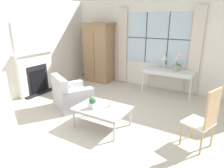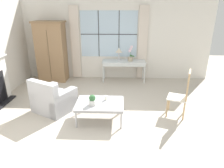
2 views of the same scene
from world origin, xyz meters
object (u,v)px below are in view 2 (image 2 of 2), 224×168
potted_plant_small (92,100)px  armoire (52,52)px  armchair_upholstered (53,100)px  console_table (124,63)px  potted_orchid (130,55)px  table_lamp (119,51)px  pillar_candle (106,98)px  side_chair_wooden (183,92)px  coffee_table (100,104)px

potted_plant_small → armoire: bearing=122.1°
armoire → potted_plant_small: (1.79, -2.85, -0.48)m
armoire → armchair_upholstered: size_ratio=1.79×
console_table → potted_orchid: 0.36m
armoire → armchair_upholstered: armoire is taller
table_lamp → console_table: bearing=-16.4°
armoire → potted_plant_small: size_ratio=8.52×
pillar_candle → armoire: bearing=128.5°
table_lamp → armoire: bearing=-178.3°
potted_orchid → side_chair_wooden: size_ratio=0.48×
console_table → armoire: bearing=-179.7°
table_lamp → coffee_table: table_lamp is taller
armchair_upholstered → side_chair_wooden: size_ratio=1.01×
table_lamp → pillar_candle: table_lamp is taller
side_chair_wooden → potted_plant_small: (-2.08, -0.39, -0.06)m
coffee_table → potted_plant_small: bearing=-140.6°
console_table → side_chair_wooden: size_ratio=1.33×
armchair_upholstered → potted_plant_small: 1.22m
armchair_upholstered → side_chair_wooden: side_chair_wooden is taller
table_lamp → potted_orchid: bearing=-5.5°
potted_plant_small → potted_orchid: bearing=71.5°
armoire → coffee_table: bearing=-54.6°
potted_plant_small → pillar_candle: 0.38m
potted_orchid → side_chair_wooden: potted_orchid is taller
armchair_upholstered → potted_plant_small: size_ratio=4.75×
console_table → side_chair_wooden: 2.81m
potted_orchid → coffee_table: size_ratio=0.50×
armchair_upholstered → coffee_table: size_ratio=1.06×
console_table → potted_plant_small: size_ratio=6.23×
console_table → potted_plant_small: 2.96m
armoire → armchair_upholstered: 2.54m
coffee_table → pillar_candle: size_ratio=8.45×
side_chair_wooden → coffee_table: 1.96m
console_table → potted_orchid: potted_orchid is taller
armchair_upholstered → side_chair_wooden: (3.15, -0.14, 0.33)m
potted_orchid → coffee_table: (-0.81, -2.75, -0.54)m
potted_orchid → coffee_table: bearing=-106.4°
coffee_table → armoire: bearing=125.4°
table_lamp → side_chair_wooden: size_ratio=0.40×
side_chair_wooden → pillar_candle: bearing=-175.7°
potted_orchid → coffee_table: potted_orchid is taller
side_chair_wooden → armchair_upholstered: bearing=177.5°
potted_orchid → pillar_candle: 2.74m
armoire → side_chair_wooden: (3.87, -2.46, -0.42)m
armchair_upholstered → potted_plant_small: bearing=-26.4°
pillar_candle → console_table: bearing=79.9°
armoire → pillar_candle: armoire is taller
table_lamp → side_chair_wooden: (1.52, -2.52, -0.46)m
table_lamp → armchair_upholstered: 2.99m
side_chair_wooden → table_lamp: bearing=121.1°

